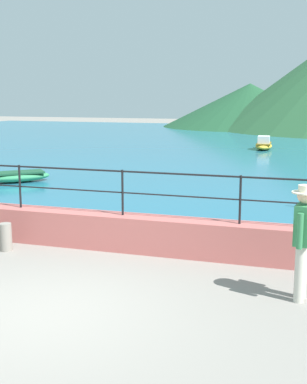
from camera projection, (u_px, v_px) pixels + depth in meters
ground_plane at (42, 311)px, 7.41m from camera, size 120.00×120.00×0.00m
promenade_wall at (123, 232)px, 10.34m from camera, size 20.00×0.56×0.70m
railing at (122, 183)px, 10.16m from camera, size 18.44×0.04×0.90m
lake_water at (259, 145)px, 31.57m from camera, size 64.00×44.32×0.06m
hill_secondary at (249, 105)px, 49.71m from camera, size 16.71×16.71×4.14m
person_walking at (303, 237)px, 7.65m from camera, size 0.38×0.56×1.75m
bollard at (6, 237)px, 10.26m from camera, size 0.24×0.24×0.55m
boat_1 at (264, 145)px, 28.96m from camera, size 1.04×2.35×0.76m
boat_4 at (17, 176)px, 18.06m from camera, size 2.31×2.21×0.36m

